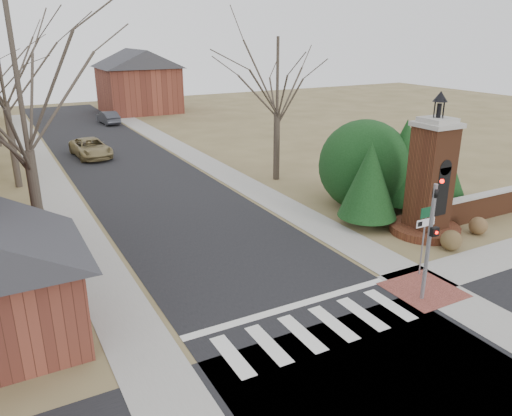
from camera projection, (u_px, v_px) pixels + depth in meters
ground at (333, 342)px, 15.07m from camera, size 120.00×120.00×0.00m
main_street at (134, 172)px, 33.28m from camera, size 8.00×70.00×0.01m
cross_street at (405, 403)px, 12.58m from camera, size 120.00×8.00×0.01m
crosswalk_zone at (318, 328)px, 15.73m from camera, size 8.00×2.20×0.02m
stop_bar at (292, 307)px, 16.97m from camera, size 8.00×0.35×0.02m
sidewalk_right_main at (206, 163)px, 35.62m from camera, size 2.00×60.00×0.02m
sidewalk_left at (51, 182)px, 30.94m from camera, size 2.00×60.00×0.02m
curb_apron at (423, 290)px, 18.05m from camera, size 2.40×2.40×0.02m
traffic_signal_pole at (431, 231)px, 16.61m from camera, size 0.28×0.41×4.50m
sign_post at (425, 228)px, 18.58m from camera, size 0.90×0.07×2.75m
brick_gate_monument at (430, 188)px, 22.53m from camera, size 3.20×3.20×6.47m
brick_garden_wall at (490, 204)px, 25.06m from camera, size 7.50×0.50×1.30m
garage_left at (0, 277)px, 14.20m from camera, size 4.80×4.80×4.29m
house_distant_right at (138, 80)px, 57.19m from camera, size 8.80×8.80×7.30m
evergreen_near at (369, 180)px, 23.34m from camera, size 2.80×2.80×4.10m
evergreen_mid at (404, 160)px, 25.72m from camera, size 3.40×3.40×4.70m
evergreen_far at (445, 173)px, 26.02m from camera, size 2.40×2.40×3.30m
evergreen_mass at (364, 162)px, 26.18m from camera, size 4.80×4.80×4.80m
bare_tree_0 at (15, 68)px, 16.80m from camera, size 8.05×8.05×11.15m
bare_tree_3 at (278, 70)px, 29.46m from camera, size 7.00×7.00×9.70m
pickup_truck at (91, 148)px, 37.04m from camera, size 2.58×5.08×1.37m
distant_car at (108, 117)px, 50.37m from camera, size 1.68×4.03×1.30m
dry_shrub_left at (451, 240)px, 21.24m from camera, size 0.89×0.89×0.89m
dry_shrub_right at (478, 226)px, 22.93m from camera, size 0.83×0.83×0.83m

